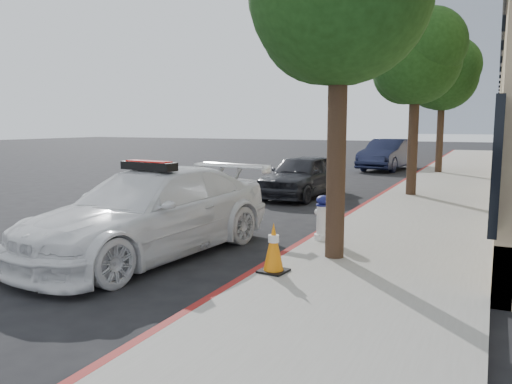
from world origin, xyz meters
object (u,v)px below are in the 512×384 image
Objects in this scene: fire_hydrant at (323,218)px; police_car at (150,212)px; traffic_cone at (274,248)px; parked_car_far at (388,155)px; parked_car_mid at (301,176)px.

police_car is at bearing -124.91° from fire_hydrant.
fire_hydrant is 1.14× the size of traffic_cone.
traffic_cone is at bearing -76.34° from parked_car_far.
parked_car_far reaches higher than parked_car_mid.
parked_car_mid is (-0.07, 7.70, -0.08)m from police_car.
parked_car_far reaches higher than traffic_cone.
traffic_cone is (2.03, -18.87, -0.26)m from parked_car_far.
police_car is at bearing 169.24° from traffic_cone.
parked_car_mid reaches higher than traffic_cone.
parked_car_far is at bearing 116.91° from fire_hydrant.
fire_hydrant is at bearing 42.81° from police_car.
police_car is 1.37× the size of parked_car_mid.
police_car is 1.16× the size of parked_car_far.
police_car is 3.13m from fire_hydrant.
parked_car_far is 5.65× the size of fire_hydrant.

